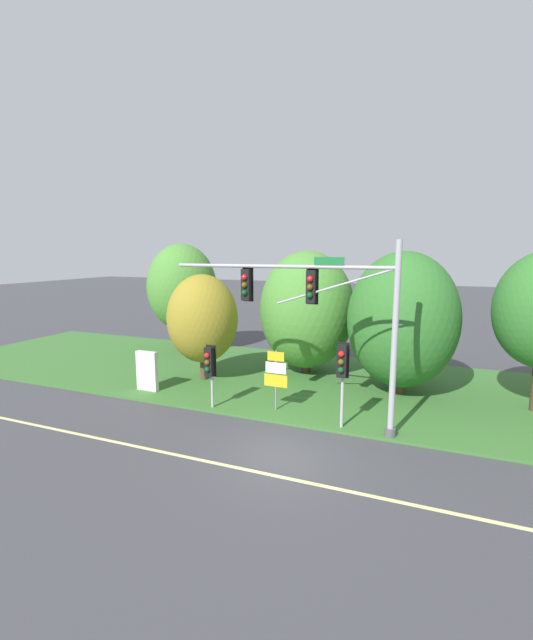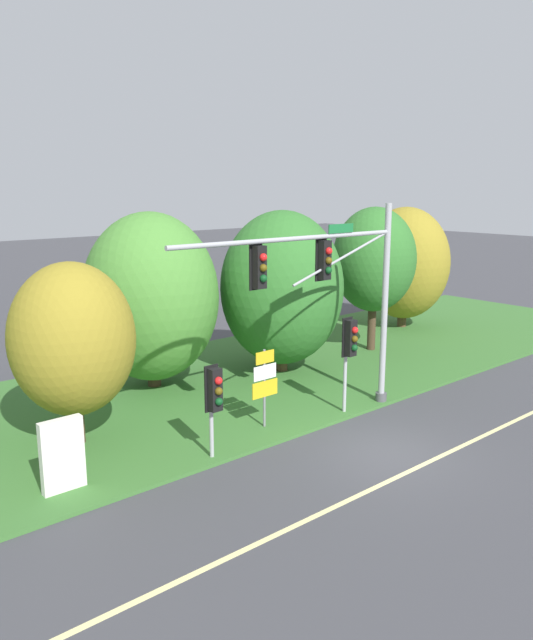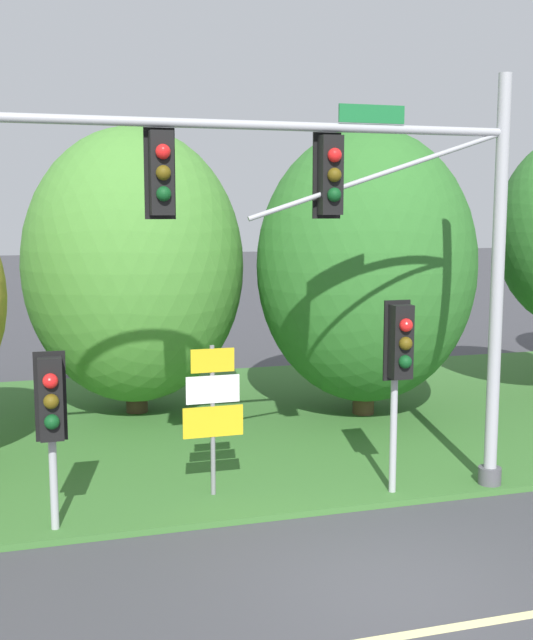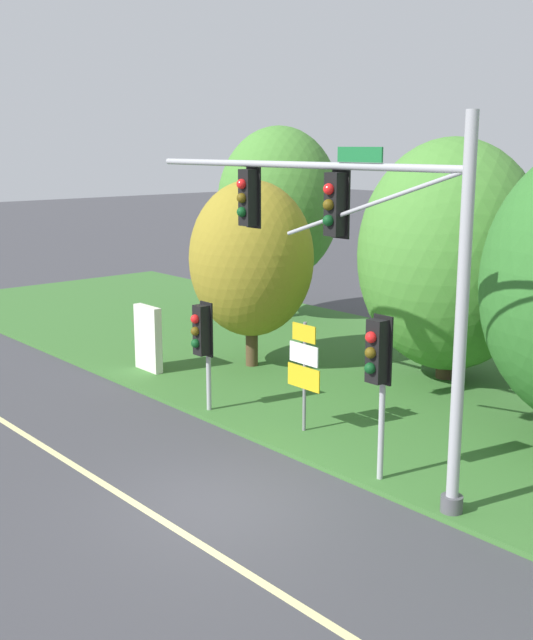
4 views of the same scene
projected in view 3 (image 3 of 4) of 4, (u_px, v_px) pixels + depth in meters
name	position (u px, v px, depth m)	size (l,w,h in m)	color
ground_plane	(395.00, 584.00, 10.51)	(160.00, 160.00, 0.00)	#3D3D42
lane_stripe	(440.00, 630.00, 9.37)	(36.00, 0.16, 0.01)	beige
grass_verge	(238.00, 422.00, 18.34)	(48.00, 11.50, 0.10)	#386B2D
traffic_signal_mast	(363.00, 224.00, 12.73)	(8.93, 0.49, 6.99)	#9EA0A5
pedestrian_signal_near_kerb	(51.00, 407.00, 11.66)	(0.46, 0.55, 2.72)	#9EA0A5
pedestrian_signal_further_along	(400.00, 354.00, 13.18)	(0.46, 0.55, 3.29)	#9EA0A5
route_sign_post	(213.00, 404.00, 13.31)	(1.02, 0.08, 2.55)	slate
tree_behind_signpost	(134.00, 266.00, 18.57)	(5.08, 5.08, 6.65)	#423021
tree_mid_verge	(366.00, 266.00, 18.42)	(5.03, 5.03, 6.62)	#4C3823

